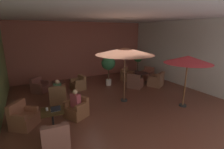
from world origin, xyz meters
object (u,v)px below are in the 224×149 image
object	(u,v)px
armchair_mid_center_north	(40,87)
armchair_front_right_north	(127,76)
armchair_front_left_north	(77,109)
patio_umbrella_tall_red	(188,60)
armchair_front_left_south	(56,139)
patron_by_window	(58,88)
armchair_front_right_east	(135,83)
armchair_mid_center_south	(78,84)
patio_umbrella_center_beige	(125,51)
armchair_front_right_west	(148,75)
armchair_mid_center_east	(58,96)
patron_blue_shirt	(75,99)
iced_drink_cup	(47,109)
armchair_front_left_east	(24,118)
open_laptop	(56,110)
cafe_table_front_right	(141,75)
cafe_table_front_left	(53,115)
armchair_front_right_south	(156,81)
potted_tree_mid_left	(138,59)
cafe_table_mid_center	(59,85)
potted_tree_left_corner	(108,65)

from	to	relation	value
armchair_mid_center_north	armchair_front_right_north	bearing A→B (deg)	-3.74
armchair_front_left_north	patio_umbrella_tall_red	distance (m)	5.03
patio_umbrella_tall_red	armchair_front_left_south	bearing A→B (deg)	-176.99
patron_by_window	armchair_front_left_north	bearing A→B (deg)	-77.70
armchair_front_right_east	patron_by_window	bearing A→B (deg)	-179.24
armchair_mid_center_south	patio_umbrella_center_beige	size ratio (longest dim) A/B	0.32
armchair_front_right_west	armchair_mid_center_east	bearing A→B (deg)	-169.77
armchair_front_left_south	patron_blue_shirt	xyz separation A→B (m)	(1.04, 1.60, 0.42)
armchair_front_right_west	iced_drink_cup	bearing A→B (deg)	-154.97
armchair_front_left_east	open_laptop	bearing A→B (deg)	-36.44
cafe_table_front_right	patron_by_window	bearing A→B (deg)	-173.31
cafe_table_front_left	armchair_front_left_north	bearing A→B (deg)	27.83
armchair_front_left_east	iced_drink_cup	world-z (taller)	armchair_front_left_east
armchair_front_right_south	patron_by_window	size ratio (longest dim) A/B	1.58
cafe_table_front_right	armchair_front_right_east	xyz separation A→B (m)	(-0.87, -0.57, -0.24)
armchair_front_left_south	open_laptop	xyz separation A→B (m)	(0.20, 1.03, 0.42)
armchair_mid_center_north	patio_umbrella_center_beige	size ratio (longest dim) A/B	0.40
armchair_front_left_east	potted_tree_mid_left	distance (m)	8.93
armchair_mid_center_east	patron_by_window	size ratio (longest dim) A/B	1.33
armchair_front_right_north	cafe_table_front_left	bearing A→B (deg)	-145.14
armchair_front_left_south	armchair_front_right_north	bearing A→B (deg)	41.40
armchair_front_right_north	armchair_mid_center_south	bearing A→B (deg)	-176.46
patio_umbrella_tall_red	potted_tree_mid_left	world-z (taller)	patio_umbrella_tall_red
armchair_front_right_east	patio_umbrella_tall_red	bearing A→B (deg)	-82.39
armchair_mid_center_north	armchair_mid_center_south	bearing A→B (deg)	-16.03
patio_umbrella_tall_red	patron_by_window	bearing A→B (deg)	147.88
armchair_front_right_west	armchair_mid_center_south	distance (m)	4.89
armchair_front_left_east	armchair_mid_center_east	size ratio (longest dim) A/B	1.18
armchair_front_left_east	armchair_mid_center_east	distance (m)	2.14
armchair_front_right_east	cafe_table_mid_center	world-z (taller)	armchair_front_right_east
armchair_front_left_south	armchair_mid_center_south	xyz separation A→B (m)	(2.08, 4.70, -0.02)
potted_tree_mid_left	armchair_front_right_west	bearing A→B (deg)	-96.19
armchair_front_right_west	potted_tree_mid_left	bearing A→B (deg)	83.81
armchair_front_right_east	armchair_front_right_west	distance (m)	2.07
potted_tree_mid_left	patron_by_window	xyz separation A→B (m)	(-6.42, -2.47, -0.52)
patron_blue_shirt	patron_by_window	xyz separation A→B (m)	(-0.35, 1.76, -0.01)
armchair_front_right_west	patio_umbrella_center_beige	xyz separation A→B (m)	(-3.42, -2.41, 2.09)
armchair_mid_center_east	potted_tree_left_corner	bearing A→B (deg)	21.22
patio_umbrella_tall_red	patron_blue_shirt	bearing A→B (deg)	163.95
cafe_table_front_left	armchair_front_left_south	xyz separation A→B (m)	(-0.10, -1.10, -0.20)
armchair_mid_center_east	armchair_mid_center_north	bearing A→B (deg)	107.36
armchair_mid_center_south	armchair_front_right_north	bearing A→B (deg)	3.54
potted_tree_left_corner	iced_drink_cup	bearing A→B (deg)	-139.65
armchair_front_left_north	armchair_front_right_west	bearing A→B (deg)	25.72
cafe_table_front_left	patron_by_window	xyz separation A→B (m)	(0.59, 2.26, 0.21)
armchair_front_left_south	cafe_table_mid_center	distance (m)	4.57
armchair_front_right_west	armchair_mid_center_south	xyz separation A→B (m)	(-4.88, 0.25, -0.01)
cafe_table_front_right	patio_umbrella_tall_red	world-z (taller)	patio_umbrella_tall_red
cafe_table_front_right	armchair_front_right_north	world-z (taller)	armchair_front_right_north
potted_tree_mid_left	cafe_table_front_left	bearing A→B (deg)	-146.02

